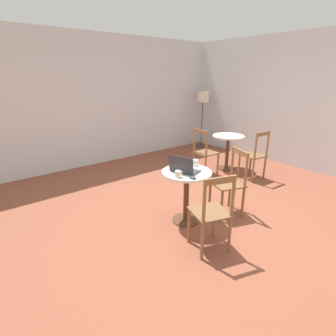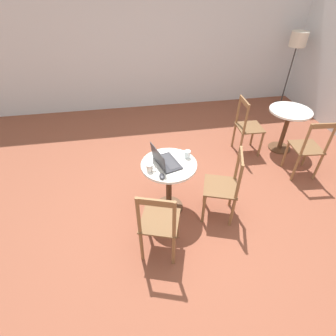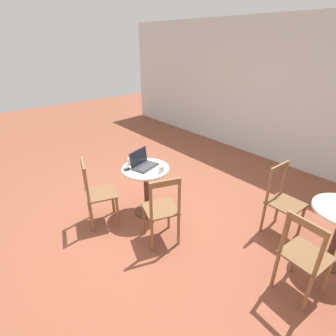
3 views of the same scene
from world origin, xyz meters
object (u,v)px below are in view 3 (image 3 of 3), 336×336
at_px(chair_near_front, 98,194).
at_px(mug, 130,161).
at_px(chair_mid_front, 303,257).
at_px(chair_mid_left, 283,202).
at_px(drinking_glass, 161,169).
at_px(laptop, 143,164).
at_px(chair_near_right, 162,210).
at_px(cafe_table_near, 146,179).
at_px(mouse, 127,169).

distance_m(chair_near_front, mug, 0.62).
distance_m(chair_mid_front, mug, 2.33).
bearing_deg(chair_mid_left, drinking_glass, -141.33).
distance_m(chair_mid_left, drinking_glass, 1.58).
bearing_deg(laptop, mug, -152.43).
bearing_deg(chair_near_right, laptop, 161.98).
bearing_deg(drinking_glass, mug, -158.91).
bearing_deg(cafe_table_near, mug, -157.81).
bearing_deg(chair_near_front, mouse, 76.94).
bearing_deg(chair_mid_front, mouse, -165.38).
xyz_separation_m(chair_near_right, laptop, (-0.67, 0.22, 0.30)).
xyz_separation_m(chair_near_right, mouse, (-0.74, -0.01, 0.27)).
height_order(chair_near_front, drinking_glass, chair_near_front).
xyz_separation_m(chair_near_front, chair_mid_left, (1.65, 1.69, 0.00)).
relative_size(mouse, mug, 0.93).
bearing_deg(chair_near_right, drinking_glass, 142.05).
bearing_deg(laptop, chair_mid_left, 35.19).
bearing_deg(mouse, drinking_glass, 41.65).
bearing_deg(chair_near_right, cafe_table_near, 160.70).
bearing_deg(laptop, mouse, -106.25).
height_order(chair_near_front, mouse, chair_near_front).
height_order(chair_mid_front, mug, chair_mid_front).
xyz_separation_m(cafe_table_near, drinking_glass, (0.23, 0.08, 0.22)).
distance_m(chair_mid_front, drinking_glass, 1.85).
xyz_separation_m(chair_near_right, chair_near_front, (-0.83, -0.42, 0.00)).
relative_size(chair_mid_front, mug, 8.67).
xyz_separation_m(laptop, mug, (-0.18, -0.09, -0.00)).
xyz_separation_m(cafe_table_near, chair_near_front, (-0.21, -0.63, -0.08)).
height_order(cafe_table_near, laptop, laptop).
relative_size(chair_mid_front, mouse, 9.31).
bearing_deg(chair_near_front, chair_mid_front, 23.35).
xyz_separation_m(mouse, drinking_glass, (0.35, 0.31, 0.03)).
height_order(cafe_table_near, chair_near_front, chair_near_front).
bearing_deg(chair_near_right, chair_mid_front, 21.34).
relative_size(chair_mid_left, mouse, 9.31).
height_order(chair_mid_front, mouse, chair_mid_front).
height_order(chair_mid_left, drinking_glass, chair_mid_left).
bearing_deg(mug, mouse, -48.80).
xyz_separation_m(cafe_table_near, chair_near_right, (0.62, -0.22, -0.08)).
bearing_deg(drinking_glass, laptop, -163.37).
bearing_deg(cafe_table_near, mouse, -117.08).
bearing_deg(chair_near_front, chair_near_right, 26.66).
relative_size(cafe_table_near, chair_mid_front, 0.77).
distance_m(chair_mid_left, mouse, 2.03).
distance_m(cafe_table_near, mug, 0.33).
bearing_deg(cafe_table_near, chair_mid_left, 36.12).
height_order(cafe_table_near, mouse, mouse).
bearing_deg(mouse, chair_mid_front, 14.62).
relative_size(chair_mid_left, drinking_glass, 10.28).
bearing_deg(drinking_glass, chair_mid_left, 38.67).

